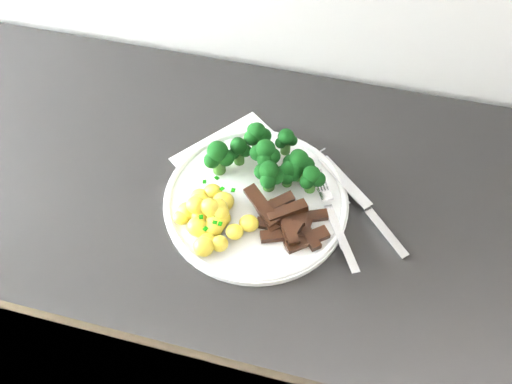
% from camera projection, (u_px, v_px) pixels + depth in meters
% --- Properties ---
extents(counter, '(2.42, 0.60, 0.91)m').
position_uv_depth(counter, '(290.00, 305.00, 1.22)').
color(counter, black).
rests_on(counter, ground).
extents(recipe_paper, '(0.33, 0.32, 0.00)m').
position_uv_depth(recipe_paper, '(257.00, 180.00, 0.87)').
color(recipe_paper, white).
rests_on(recipe_paper, counter).
extents(plate, '(0.31, 0.31, 0.02)m').
position_uv_depth(plate, '(256.00, 199.00, 0.84)').
color(plate, white).
rests_on(plate, counter).
extents(broccoli, '(0.21, 0.12, 0.07)m').
position_uv_depth(broccoli, '(268.00, 158.00, 0.84)').
color(broccoli, '#2E621D').
rests_on(broccoli, plate).
extents(potatoes, '(0.14, 0.14, 0.05)m').
position_uv_depth(potatoes, '(211.00, 215.00, 0.80)').
color(potatoes, yellow).
rests_on(potatoes, plate).
extents(beef_strips, '(0.15, 0.11, 0.03)m').
position_uv_depth(beef_strips, '(286.00, 220.00, 0.80)').
color(beef_strips, black).
rests_on(beef_strips, plate).
extents(fork, '(0.11, 0.19, 0.02)m').
position_uv_depth(fork, '(335.00, 222.00, 0.80)').
color(fork, silver).
rests_on(fork, plate).
extents(knife, '(0.17, 0.17, 0.03)m').
position_uv_depth(knife, '(372.00, 217.00, 0.82)').
color(knife, silver).
rests_on(knife, plate).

